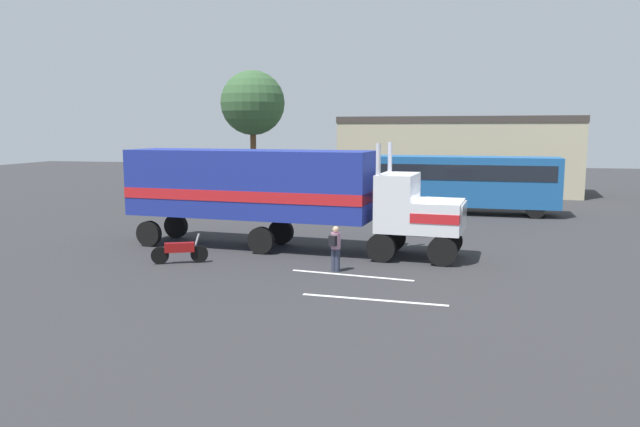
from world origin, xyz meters
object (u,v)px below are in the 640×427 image
at_px(person_bystander, 335,247).
at_px(tree_left, 253,103).
at_px(parked_car, 185,194).
at_px(semi_truck, 273,189).
at_px(parked_bus, 463,179).
at_px(motorcycle, 180,251).

relative_size(person_bystander, tree_left, 0.18).
bearing_deg(parked_car, semi_truck, -51.82).
xyz_separation_m(semi_truck, parked_bus, (7.84, 12.86, -0.46)).
xyz_separation_m(person_bystander, parked_car, (-13.12, 15.93, -0.09)).
relative_size(parked_bus, motorcycle, 5.61).
height_order(person_bystander, motorcycle, person_bystander).
height_order(motorcycle, tree_left, tree_left).
bearing_deg(tree_left, parked_car, -109.31).
bearing_deg(semi_truck, parked_car, 128.18).
xyz_separation_m(semi_truck, parked_car, (-9.81, 12.47, -1.72)).
distance_m(parked_bus, parked_car, 17.69).
xyz_separation_m(parked_car, motorcycle, (7.15, -15.91, -0.33)).
height_order(semi_truck, tree_left, tree_left).
distance_m(person_bystander, parked_car, 20.64).
relative_size(person_bystander, parked_car, 0.35).
distance_m(person_bystander, parked_bus, 16.98).
bearing_deg(parked_bus, semi_truck, -121.35).
bearing_deg(parked_car, tree_left, 70.69).
xyz_separation_m(parked_bus, parked_car, (-17.64, -0.39, -1.26)).
relative_size(parked_bus, tree_left, 1.19).
relative_size(semi_truck, tree_left, 1.54).
relative_size(motorcycle, tree_left, 0.21).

